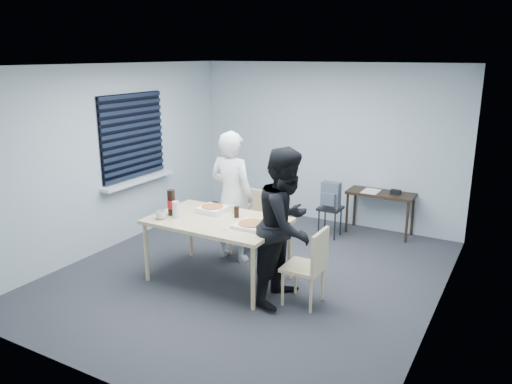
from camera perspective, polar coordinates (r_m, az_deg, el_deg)
The scene contains 19 objects.
room at distance 7.63m, azimuth -13.70°, elevation 5.41°, with size 5.00×5.00×5.00m.
dining_table at distance 6.08m, azimuth -4.43°, elevation -3.65°, with size 1.63×1.03×0.79m.
chair_far at distance 7.03m, azimuth -0.65°, elevation -2.83°, with size 0.42×0.42×0.89m.
chair_right at distance 5.57m, azimuth 6.27°, elevation -7.98°, with size 0.42×0.42×0.89m.
person_white at distance 6.66m, azimuth -2.79°, elevation -0.52°, with size 0.65×0.42×1.77m, color silver.
person_black at distance 5.55m, azimuth 3.47°, elevation -3.87°, with size 0.86×0.47×1.77m, color black.
side_table at distance 7.91m, azimuth 14.06°, elevation -0.57°, with size 1.01×0.45×0.67m.
stool at distance 7.71m, azimuth 8.47°, elevation -2.51°, with size 0.34×0.34×0.47m.
backpack at distance 7.61m, azimuth 8.52°, elevation -0.38°, with size 0.28×0.20×0.39m.
pizza_box_a at distance 6.32m, azimuth -5.00°, elevation -1.97°, with size 0.32×0.32×0.08m.
pizza_box_b at distance 5.77m, azimuth -0.55°, elevation -3.77°, with size 0.36×0.36×0.05m.
mug_a at distance 6.14m, azimuth -10.81°, elevation -2.61°, with size 0.12×0.12×0.10m, color silver.
mug_b at distance 6.28m, azimuth -2.53°, elevation -1.95°, with size 0.10×0.10×0.09m, color silver.
cola_glass at distance 6.09m, azimuth -2.24°, elevation -2.29°, with size 0.06×0.06×0.14m, color black.
soda_bottle at distance 6.24m, azimuth -9.64°, elevation -1.24°, with size 0.10×0.10×0.32m.
plastic_cups at distance 6.15m, azimuth -9.14°, elevation -1.99°, with size 0.09×0.09×0.20m, color silver.
rubber_band at distance 5.68m, azimuth -3.64°, elevation -4.36°, with size 0.06×0.06×0.00m, color red.
papers at distance 7.90m, azimuth 13.00°, elevation 0.09°, with size 0.24×0.33×0.01m, color white.
black_box at distance 7.83m, azimuth 15.66°, elevation -0.01°, with size 0.15×0.11×0.06m, color black.
Camera 1 is at (2.95, -5.09, 2.73)m, focal length 35.00 mm.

